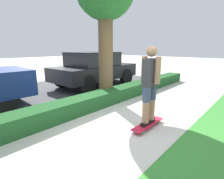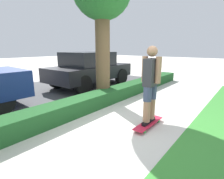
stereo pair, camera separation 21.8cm
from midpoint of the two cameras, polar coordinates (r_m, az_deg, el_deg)
name	(u,v)px [view 2 (the right image)]	position (r m, az deg, el deg)	size (l,w,h in m)	color
ground_plane	(129,128)	(3.96, 4.01, -12.55)	(60.00, 60.00, 0.00)	beige
street_asphalt	(33,96)	(7.08, -25.21, -1.94)	(12.73, 5.00, 0.01)	#474749
hedge_row	(80,105)	(4.89, -11.60, -4.98)	(12.73, 0.60, 0.41)	#1E5123
skateboard	(148,123)	(4.07, 10.30, -10.81)	(1.01, 0.24, 0.09)	red
skater_person	(151,84)	(3.79, 10.88, 1.90)	(0.50, 0.43, 1.69)	black
parked_car_middle	(90,68)	(8.02, -8.01, 6.81)	(4.01, 1.95, 1.54)	black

